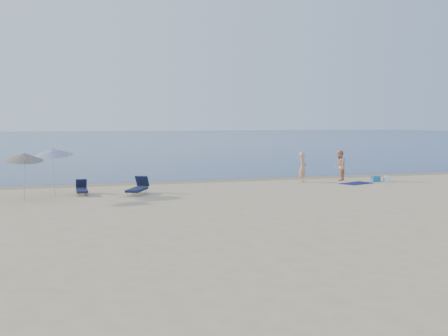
# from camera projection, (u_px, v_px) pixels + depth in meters

# --- Properties ---
(sea) EXTENTS (240.00, 160.00, 0.01)m
(sea) POSITION_uv_depth(u_px,v_px,m) (102.00, 138.00, 108.17)
(sea) COLOR navy
(sea) RESTS_ON ground
(wet_sand_strip) EXTENTS (240.00, 1.60, 0.00)m
(wet_sand_strip) POSITION_uv_depth(u_px,v_px,m) (244.00, 180.00, 31.73)
(wet_sand_strip) COLOR #847254
(wet_sand_strip) RESTS_ON ground
(person_left) EXTENTS (0.70, 0.71, 1.65)m
(person_left) POSITION_uv_depth(u_px,v_px,m) (303.00, 167.00, 30.51)
(person_left) COLOR tan
(person_left) RESTS_ON ground
(person_right) EXTENTS (1.01, 1.04, 1.68)m
(person_right) POSITION_uv_depth(u_px,v_px,m) (340.00, 165.00, 31.34)
(person_right) COLOR tan
(person_right) RESTS_ON ground
(beach_towel) EXTENTS (1.97, 1.53, 0.03)m
(beach_towel) POSITION_uv_depth(u_px,v_px,m) (356.00, 183.00, 29.82)
(beach_towel) COLOR #0E134A
(beach_towel) RESTS_ON ground
(white_bag) EXTENTS (0.42, 0.38, 0.32)m
(white_bag) POSITION_uv_depth(u_px,v_px,m) (387.00, 179.00, 30.76)
(white_bag) COLOR white
(white_bag) RESTS_ON ground
(blue_cooler) EXTENTS (0.48, 0.36, 0.32)m
(blue_cooler) POSITION_uv_depth(u_px,v_px,m) (376.00, 179.00, 30.71)
(blue_cooler) COLOR #1F6CA9
(blue_cooler) RESTS_ON ground
(umbrella_near) EXTENTS (2.29, 2.31, 2.25)m
(umbrella_near) POSITION_uv_depth(u_px,v_px,m) (53.00, 152.00, 24.97)
(umbrella_near) COLOR silver
(umbrella_near) RESTS_ON ground
(umbrella_far) EXTENTS (1.94, 1.96, 2.16)m
(umbrella_far) POSITION_uv_depth(u_px,v_px,m) (24.00, 157.00, 23.36)
(umbrella_far) COLOR silver
(umbrella_far) RESTS_ON ground
(lounger_left) EXTENTS (0.53, 1.51, 0.66)m
(lounger_left) POSITION_uv_depth(u_px,v_px,m) (82.00, 189.00, 25.33)
(lounger_left) COLOR #141937
(lounger_left) RESTS_ON ground
(lounger_right) EXTENTS (1.35, 1.87, 0.79)m
(lounger_right) POSITION_uv_depth(u_px,v_px,m) (138.00, 188.00, 25.40)
(lounger_right) COLOR #151D3C
(lounger_right) RESTS_ON ground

